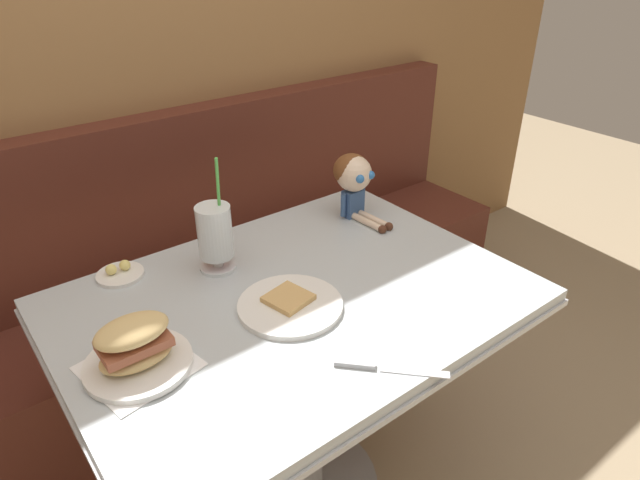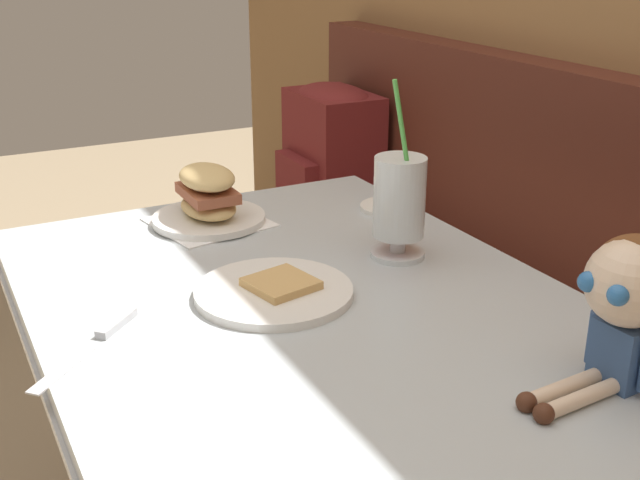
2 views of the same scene
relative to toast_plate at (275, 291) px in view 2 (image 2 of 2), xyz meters
name	(u,v)px [view 2 (image 2 of 2)]	position (x,y,z in m)	size (l,w,h in m)	color
booth_bench	(578,420)	(0.04, 0.67, -0.42)	(2.60, 0.48, 1.00)	#512319
diner_table	(307,409)	(0.04, 0.04, -0.21)	(1.11, 0.81, 0.74)	#B2BCC1
toast_plate	(275,291)	(0.00, 0.00, 0.00)	(0.25, 0.25, 0.03)	white
milkshake_glass	(399,201)	(-0.05, 0.26, 0.09)	(0.10, 0.10, 0.31)	silver
sandwich_plate	(208,201)	(-0.36, 0.02, 0.04)	(0.23, 0.23, 0.12)	white
butter_saucer	(390,205)	(-0.27, 0.38, 0.00)	(0.12, 0.12, 0.04)	white
butter_knife	(104,334)	(0.01, -0.27, 0.00)	(0.18, 0.18, 0.01)	silver
seated_doll	(628,291)	(0.43, 0.28, 0.12)	(0.12, 0.22, 0.20)	#385689
backpack	(331,150)	(-1.01, 0.64, -0.09)	(0.30, 0.25, 0.41)	maroon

